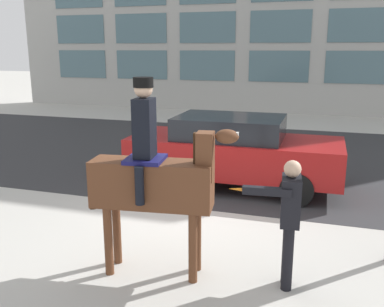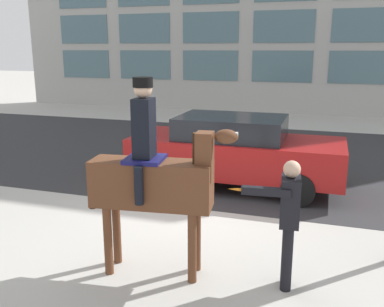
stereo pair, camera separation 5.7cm
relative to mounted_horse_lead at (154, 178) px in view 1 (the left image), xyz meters
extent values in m
plane|color=#B2AFA8|center=(-0.11, 1.79, -1.28)|extent=(80.00, 80.00, 0.00)
cube|color=#2D2D30|center=(-0.11, 6.54, -1.27)|extent=(25.84, 8.50, 0.01)
cube|color=slate|center=(-9.85, 14.62, 0.78)|extent=(2.60, 0.02, 1.34)
cube|color=slate|center=(-6.60, 14.62, 0.78)|extent=(2.60, 0.02, 1.34)
cube|color=slate|center=(-3.36, 14.62, 0.78)|extent=(2.60, 0.02, 1.34)
cube|color=slate|center=(-0.11, 14.62, 0.78)|extent=(2.60, 0.02, 1.34)
cube|color=slate|center=(3.14, 14.62, 0.78)|extent=(2.60, 0.02, 1.34)
cube|color=slate|center=(-9.85, 14.62, 2.46)|extent=(2.60, 0.02, 1.34)
cube|color=slate|center=(-6.60, 14.62, 2.46)|extent=(2.60, 0.02, 1.34)
cube|color=slate|center=(-3.36, 14.62, 2.46)|extent=(2.60, 0.02, 1.34)
cube|color=slate|center=(-0.11, 14.62, 2.46)|extent=(2.60, 0.02, 1.34)
cube|color=slate|center=(3.14, 14.62, 2.46)|extent=(2.60, 0.02, 1.34)
cube|color=#59331E|center=(-0.03, 0.00, -0.08)|extent=(1.55, 0.62, 0.58)
cylinder|color=#59331E|center=(0.49, 0.22, -0.82)|extent=(0.11, 0.11, 0.91)
cylinder|color=#59331E|center=(0.53, -0.09, -0.82)|extent=(0.11, 0.11, 0.91)
cylinder|color=#59331E|center=(-0.59, 0.08, -0.82)|extent=(0.11, 0.11, 0.91)
cylinder|color=#59331E|center=(-0.55, -0.22, -0.82)|extent=(0.11, 0.11, 0.91)
cube|color=#59331E|center=(0.63, 0.08, 0.30)|extent=(0.23, 0.26, 0.59)
cube|color=#382314|center=(0.51, 0.06, 0.32)|extent=(0.05, 0.08, 0.53)
ellipsoid|color=#59331E|center=(0.88, 0.11, 0.55)|extent=(0.30, 0.23, 0.17)
cube|color=silver|center=(0.96, 0.12, 0.57)|extent=(0.11, 0.06, 0.07)
cylinder|color=#382314|center=(-0.82, -0.10, -0.18)|extent=(0.09, 0.09, 0.55)
cube|color=#14144C|center=(-0.11, -0.01, 0.23)|extent=(0.51, 0.53, 0.05)
cube|color=black|center=(-0.11, -0.01, 0.62)|extent=(0.26, 0.34, 0.72)
sphere|color=#D1A889|center=(-0.11, -0.01, 1.09)|extent=(0.22, 0.22, 0.22)
cylinder|color=black|center=(-0.11, -0.01, 1.16)|extent=(0.24, 0.24, 0.12)
cylinder|color=black|center=(-0.14, 0.25, -0.02)|extent=(0.11, 0.11, 0.47)
cylinder|color=black|center=(-0.07, -0.28, -0.02)|extent=(0.11, 0.11, 0.47)
cylinder|color=black|center=(1.65, 0.08, -0.87)|extent=(0.13, 0.13, 0.82)
cylinder|color=black|center=(1.64, 0.24, -0.87)|extent=(0.13, 0.13, 0.82)
cube|color=black|center=(1.64, 0.16, -0.17)|extent=(0.26, 0.42, 0.57)
sphere|color=#D1A889|center=(1.64, 0.16, 0.21)|extent=(0.20, 0.20, 0.20)
cube|color=black|center=(1.39, -0.05, -0.02)|extent=(0.56, 0.14, 0.09)
cone|color=orange|center=(1.04, -0.08, -0.02)|extent=(0.18, 0.06, 0.04)
cube|color=maroon|center=(0.22, 3.80, -0.60)|extent=(4.31, 1.71, 0.72)
cube|color=black|center=(0.12, 3.80, -0.02)|extent=(2.16, 1.50, 0.45)
cylinder|color=black|center=(1.56, 3.02, -0.96)|extent=(0.63, 0.20, 0.63)
cylinder|color=black|center=(1.56, 4.59, -0.96)|extent=(0.63, 0.20, 0.63)
cylinder|color=black|center=(-1.11, 3.02, -0.96)|extent=(0.63, 0.20, 0.63)
cylinder|color=black|center=(-1.11, 4.59, -0.96)|extent=(0.63, 0.20, 0.63)
camera|label=1|loc=(1.94, -4.67, 1.55)|focal=40.00mm
camera|label=2|loc=(2.00, -4.65, 1.55)|focal=40.00mm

